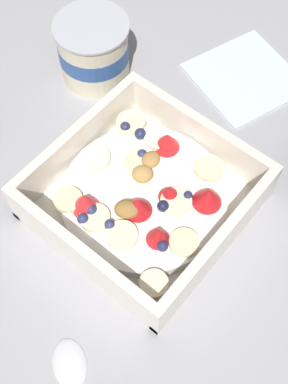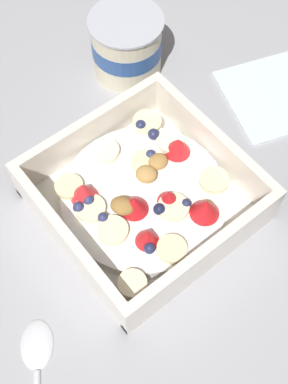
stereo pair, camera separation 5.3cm
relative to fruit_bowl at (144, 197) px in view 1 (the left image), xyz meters
The scene contains 4 objects.
ground_plane 0.03m from the fruit_bowl, 133.47° to the left, with size 2.40×2.40×0.00m, color #9E9EA3.
fruit_bowl is the anchor object (origin of this frame).
yogurt_cup 0.20m from the fruit_bowl, 57.61° to the left, with size 0.09×0.09×0.08m.
folded_napkin 0.22m from the fruit_bowl, ahead, with size 0.12×0.12×0.01m, color silver.
Camera 1 is at (-0.18, -0.18, 0.49)m, focal length 47.50 mm.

